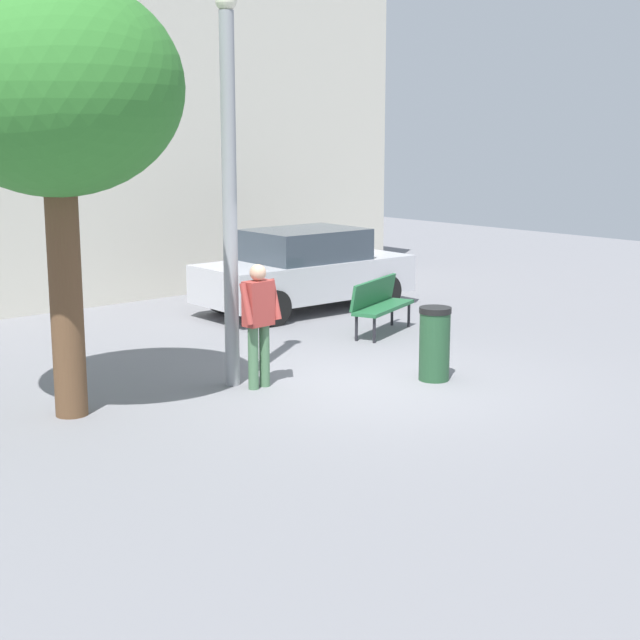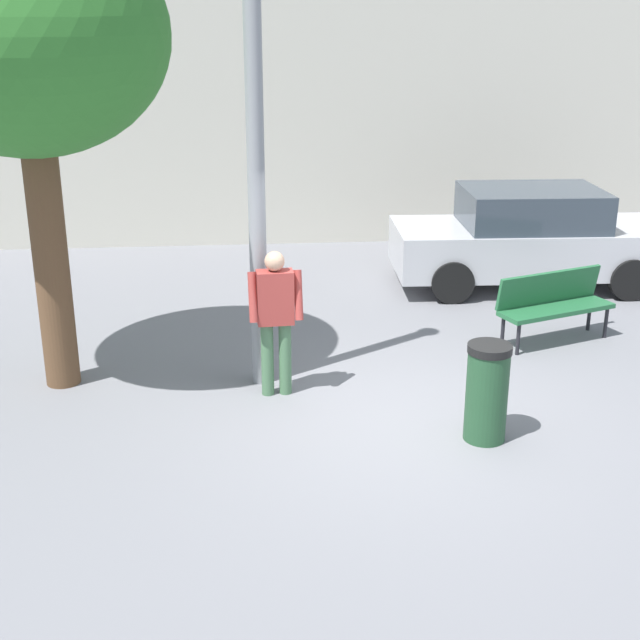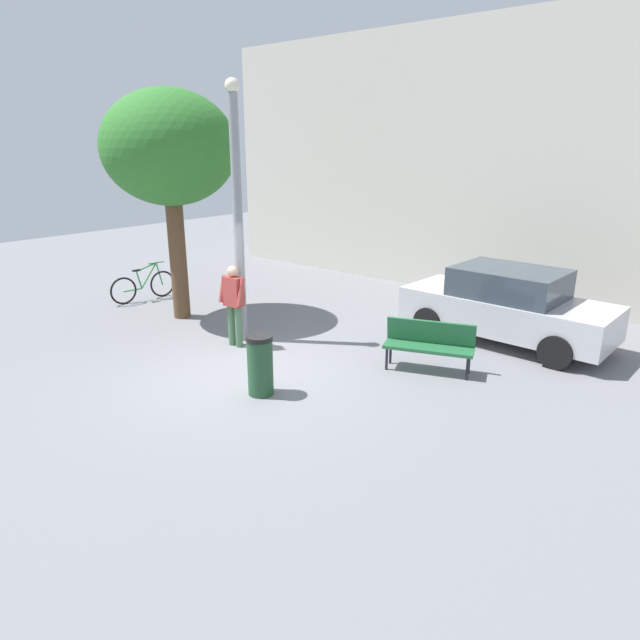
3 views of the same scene
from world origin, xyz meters
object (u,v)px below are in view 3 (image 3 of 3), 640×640
at_px(person_by_lamppost, 234,300).
at_px(plaza_tree, 170,150).
at_px(trash_bin, 260,365).
at_px(bicycle_green, 144,286).
at_px(park_bench, 429,342).
at_px(parked_car_silver, 507,305).
at_px(lamppost, 238,210).

distance_m(person_by_lamppost, plaza_tree, 3.83).
bearing_deg(person_by_lamppost, trash_bin, -32.09).
relative_size(person_by_lamppost, bicycle_green, 0.93).
height_order(park_bench, bicycle_green, bicycle_green).
xyz_separation_m(person_by_lamppost, parked_car_silver, (4.12, 3.82, -0.19)).
height_order(person_by_lamppost, trash_bin, person_by_lamppost).
xyz_separation_m(plaza_tree, trash_bin, (4.53, -1.82, -3.32)).
xyz_separation_m(park_bench, parked_car_silver, (0.44, 2.42, 0.23)).
xyz_separation_m(plaza_tree, bicycle_green, (-1.98, 0.27, -3.45)).
bearing_deg(park_bench, bicycle_green, -175.85).
relative_size(lamppost, person_by_lamppost, 3.08).
height_order(person_by_lamppost, parked_car_silver, person_by_lamppost).
relative_size(person_by_lamppost, trash_bin, 1.63).
bearing_deg(trash_bin, parked_car_silver, 67.95).
bearing_deg(lamppost, park_bench, 14.96).
distance_m(park_bench, parked_car_silver, 2.47).
distance_m(bicycle_green, trash_bin, 6.83).
distance_m(person_by_lamppost, trash_bin, 2.46).
xyz_separation_m(lamppost, park_bench, (3.85, 1.03, -2.17)).
bearing_deg(trash_bin, plaza_tree, 158.15).
bearing_deg(plaza_tree, park_bench, 8.00).
bearing_deg(park_bench, trash_bin, -121.21).
bearing_deg(bicycle_green, park_bench, 4.15).
bearing_deg(trash_bin, park_bench, 58.79).
xyz_separation_m(park_bench, trash_bin, (-1.62, -2.68, -0.03)).
height_order(plaza_tree, trash_bin, plaza_tree).
xyz_separation_m(park_bench, bicycle_green, (-8.13, -0.59, -0.16)).
height_order(park_bench, parked_car_silver, parked_car_silver).
bearing_deg(person_by_lamppost, lamppost, 115.03).
distance_m(person_by_lamppost, park_bench, 3.95).
height_order(bicycle_green, parked_car_silver, parked_car_silver).
xyz_separation_m(lamppost, trash_bin, (2.22, -1.65, -2.20)).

